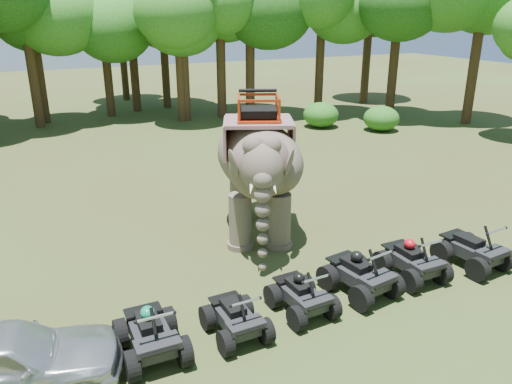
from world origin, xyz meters
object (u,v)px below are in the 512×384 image
(elephant, at_px, (258,166))
(atv_5, at_px, (474,244))
(atv_4, at_px, (413,256))
(parked_car, at_px, (2,362))
(atv_0, at_px, (150,328))
(atv_3, at_px, (361,269))
(atv_2, at_px, (302,290))
(atv_1, at_px, (236,312))

(elephant, relative_size, atv_5, 2.91)
(atv_4, bearing_deg, atv_5, -7.12)
(parked_car, xyz_separation_m, atv_5, (11.78, -0.16, -0.05))
(atv_0, relative_size, atv_3, 0.97)
(atv_4, bearing_deg, atv_2, -177.63)
(elephant, relative_size, atv_3, 2.90)
(atv_4, relative_size, atv_5, 0.96)
(atv_2, distance_m, atv_3, 1.77)
(parked_car, bearing_deg, elephant, -49.17)
(parked_car, bearing_deg, atv_3, -80.07)
(atv_1, xyz_separation_m, atv_5, (7.21, 0.03, 0.09))
(atv_2, height_order, atv_3, atv_3)
(elephant, distance_m, parked_car, 8.83)
(elephant, relative_size, atv_0, 3.00)
(atv_0, distance_m, atv_1, 1.85)
(elephant, xyz_separation_m, atv_0, (-4.70, -4.57, -1.58))
(atv_3, height_order, atv_5, atv_3)
(atv_1, bearing_deg, atv_4, 1.87)
(parked_car, height_order, atv_2, parked_car)
(parked_car, xyz_separation_m, atv_3, (8.09, 0.06, -0.05))
(atv_0, distance_m, atv_4, 7.08)
(atv_0, bearing_deg, atv_5, 0.05)
(atv_3, bearing_deg, elephant, 90.35)
(parked_car, distance_m, atv_5, 11.78)
(elephant, bearing_deg, atv_1, -97.43)
(parked_car, distance_m, atv_2, 6.33)
(atv_3, distance_m, atv_4, 1.72)
(atv_1, relative_size, atv_2, 0.98)
(elephant, xyz_separation_m, parked_car, (-7.43, -4.52, -1.51))
(elephant, height_order, atv_4, elephant)
(atv_1, bearing_deg, elephant, 57.58)
(elephant, distance_m, atv_0, 6.74)
(parked_car, bearing_deg, atv_4, -79.97)
(elephant, xyz_separation_m, atv_5, (4.35, -4.68, -1.56))
(elephant, xyz_separation_m, atv_1, (-2.86, -4.71, -1.65))
(elephant, distance_m, atv_3, 4.77)
(atv_1, height_order, atv_3, atv_3)
(elephant, bearing_deg, atv_4, -37.90)
(atv_0, height_order, atv_2, atv_0)
(atv_5, bearing_deg, atv_2, 174.03)
(parked_car, distance_m, atv_0, 2.73)
(atv_2, xyz_separation_m, atv_3, (1.76, 0.11, 0.08))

